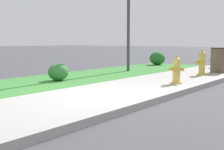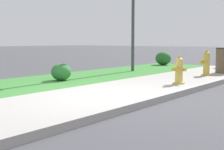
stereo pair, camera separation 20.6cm
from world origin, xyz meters
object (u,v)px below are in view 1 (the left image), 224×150
(fire_hydrant_mid_block, at_px, (215,60))
(shrub_bush_near_lamp, at_px, (58,72))
(fire_hydrant_across_street, at_px, (176,70))
(shrub_bush_far_verge, at_px, (157,58))
(trash_bin, at_px, (218,60))
(fire_hydrant_at_driveway, at_px, (202,63))

(fire_hydrant_mid_block, relative_size, shrub_bush_near_lamp, 1.19)
(fire_hydrant_across_street, bearing_deg, shrub_bush_far_verge, -72.44)
(fire_hydrant_mid_block, bearing_deg, fire_hydrant_across_street, 172.05)
(fire_hydrant_across_street, xyz_separation_m, shrub_bush_near_lamp, (-1.38, 2.90, -0.11))
(trash_bin, xyz_separation_m, shrub_bush_far_verge, (2.00, 3.48, -0.13))
(fire_hydrant_across_street, distance_m, shrub_bush_near_lamp, 3.21)
(fire_hydrant_across_street, relative_size, trash_bin, 0.83)
(fire_hydrant_at_driveway, height_order, fire_hydrant_across_street, fire_hydrant_at_driveway)
(shrub_bush_far_verge, bearing_deg, trash_bin, -119.83)
(fire_hydrant_at_driveway, height_order, shrub_bush_near_lamp, fire_hydrant_at_driveway)
(fire_hydrant_mid_block, xyz_separation_m, fire_hydrant_at_driveway, (-3.25, -0.69, 0.08))
(shrub_bush_far_verge, bearing_deg, fire_hydrant_across_street, -147.13)
(shrub_bush_near_lamp, bearing_deg, trash_bin, -30.02)
(fire_hydrant_across_street, bearing_deg, shrub_bush_near_lamp, 10.15)
(fire_hydrant_at_driveway, bearing_deg, fire_hydrant_mid_block, -1.19)
(fire_hydrant_mid_block, height_order, shrub_bush_far_verge, fire_hydrant_mid_block)
(fire_hydrant_at_driveway, xyz_separation_m, shrub_bush_near_lamp, (-3.72, 2.67, -0.16))
(shrub_bush_far_verge, bearing_deg, fire_hydrant_mid_block, -88.14)
(fire_hydrant_mid_block, distance_m, shrub_bush_near_lamp, 7.25)
(trash_bin, bearing_deg, fire_hydrant_mid_block, 21.85)
(fire_hydrant_mid_block, bearing_deg, trash_bin, -175.34)
(fire_hydrant_mid_block, distance_m, fire_hydrant_across_street, 5.66)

